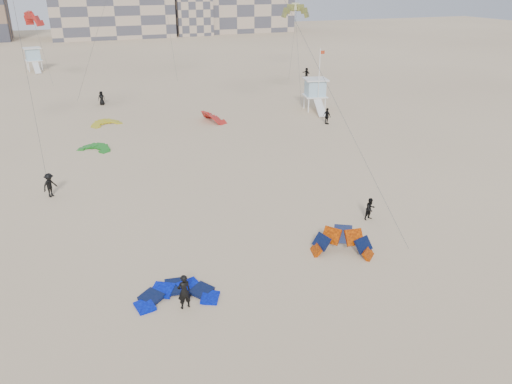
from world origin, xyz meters
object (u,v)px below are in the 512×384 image
object	(u,v)px
kite_ground_orange	(342,253)
lifeguard_tower_near	(315,95)
kite_ground_blue	(177,298)
kitesurfer_main	(184,292)

from	to	relation	value
kite_ground_orange	lifeguard_tower_near	size ratio (longest dim) A/B	0.65
lifeguard_tower_near	kite_ground_blue	bearing A→B (deg)	-115.53
kite_ground_blue	lifeguard_tower_near	xyz separation A→B (m)	(25.00, 33.09, 1.94)
kite_ground_blue	kitesurfer_main	size ratio (longest dim) A/B	2.09
kitesurfer_main	lifeguard_tower_near	bearing A→B (deg)	-134.63
lifeguard_tower_near	kite_ground_orange	bearing A→B (deg)	-103.04
kite_ground_blue	lifeguard_tower_near	world-z (taller)	lifeguard_tower_near
kite_ground_orange	kitesurfer_main	size ratio (longest dim) A/B	1.92
lifeguard_tower_near	kitesurfer_main	bearing A→B (deg)	-114.57
kite_ground_blue	kitesurfer_main	bearing A→B (deg)	-69.91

